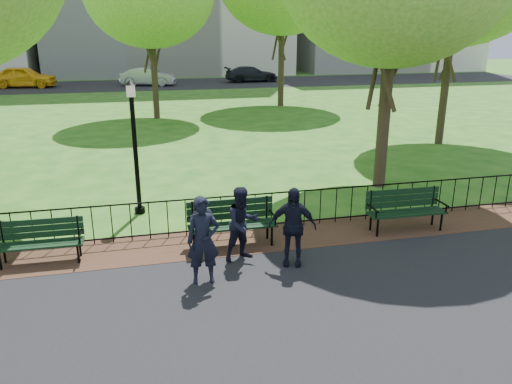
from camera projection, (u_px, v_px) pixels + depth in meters
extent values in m
plane|color=#215717|center=(249.00, 271.00, 9.69)|extent=(120.00, 120.00, 0.00)
cube|color=#322014|center=(234.00, 240.00, 11.07)|extent=(60.00, 1.60, 0.01)
cube|color=black|center=(158.00, 84.00, 42.02)|extent=(70.00, 9.00, 0.01)
cylinder|color=black|center=(229.00, 196.00, 11.26)|extent=(24.00, 0.04, 0.04)
cylinder|color=black|center=(230.00, 228.00, 11.50)|extent=(24.00, 0.04, 0.04)
cylinder|color=black|center=(230.00, 214.00, 11.39)|extent=(0.02, 0.02, 0.90)
cube|color=black|center=(233.00, 226.00, 10.66)|extent=(1.89, 0.51, 0.04)
cube|color=black|center=(230.00, 206.00, 10.80)|extent=(1.89, 0.04, 0.47)
cylinder|color=black|center=(196.00, 243.00, 10.38)|extent=(0.05, 0.05, 0.47)
cylinder|color=black|center=(272.00, 236.00, 10.74)|extent=(0.05, 0.05, 0.47)
cylinder|color=black|center=(194.00, 236.00, 10.73)|extent=(0.05, 0.05, 0.47)
cylinder|color=black|center=(267.00, 229.00, 11.09)|extent=(0.05, 0.05, 0.47)
cylinder|color=black|center=(190.00, 221.00, 10.40)|extent=(0.04, 0.59, 0.04)
cylinder|color=black|center=(273.00, 214.00, 10.80)|extent=(0.04, 0.59, 0.04)
ellipsoid|color=black|center=(203.00, 218.00, 10.34)|extent=(0.45, 0.32, 0.50)
cube|color=black|center=(40.00, 244.00, 9.88)|extent=(1.67, 0.47, 0.04)
cube|color=black|center=(40.00, 225.00, 10.00)|extent=(1.66, 0.06, 0.42)
cylinder|color=black|center=(0.00, 261.00, 9.64)|extent=(0.05, 0.05, 0.42)
cylinder|color=black|center=(78.00, 254.00, 9.94)|extent=(0.05, 0.05, 0.42)
cylinder|color=black|center=(4.00, 254.00, 9.95)|extent=(0.05, 0.05, 0.42)
cylinder|color=black|center=(80.00, 247.00, 10.25)|extent=(0.05, 0.05, 0.42)
cylinder|color=black|center=(80.00, 233.00, 9.99)|extent=(0.05, 0.52, 0.04)
cube|color=black|center=(407.00, 213.00, 11.47)|extent=(1.84, 0.53, 0.04)
cube|color=black|center=(403.00, 195.00, 11.60)|extent=(1.83, 0.08, 0.46)
cylinder|color=black|center=(378.00, 228.00, 11.21)|extent=(0.05, 0.05, 0.46)
cylinder|color=black|center=(441.00, 222.00, 11.53)|extent=(0.05, 0.05, 0.46)
cylinder|color=black|center=(371.00, 222.00, 11.55)|extent=(0.05, 0.05, 0.46)
cylinder|color=black|center=(433.00, 217.00, 11.87)|extent=(0.05, 0.05, 0.46)
cylinder|color=black|center=(372.00, 208.00, 11.23)|extent=(0.05, 0.57, 0.04)
cylinder|color=black|center=(442.00, 203.00, 11.58)|extent=(0.05, 0.57, 0.04)
cylinder|color=black|center=(140.00, 210.00, 12.74)|extent=(0.26, 0.26, 0.15)
cylinder|color=black|center=(136.00, 156.00, 12.29)|extent=(0.11, 0.11, 3.00)
cube|color=beige|center=(131.00, 91.00, 11.79)|extent=(0.21, 0.21, 0.28)
cone|color=black|center=(130.00, 83.00, 11.74)|extent=(0.30, 0.30, 0.11)
cylinder|color=#2D2116|center=(383.00, 124.00, 14.37)|extent=(0.35, 0.35, 3.73)
cylinder|color=#2D2116|center=(444.00, 93.00, 19.79)|extent=(0.32, 0.32, 4.11)
cylinder|color=#2D2116|center=(155.00, 81.00, 25.67)|extent=(0.32, 0.32, 3.82)
cylinder|color=#2D2116|center=(281.00, 69.00, 29.78)|extent=(0.34, 0.34, 4.43)
imported|color=black|center=(203.00, 240.00, 9.02)|extent=(0.62, 0.42, 1.65)
imported|color=black|center=(243.00, 224.00, 9.96)|extent=(0.82, 0.59, 1.53)
imported|color=black|center=(292.00, 227.00, 9.73)|extent=(1.01, 0.68, 1.60)
imported|color=yellow|center=(24.00, 77.00, 39.54)|extent=(5.14, 2.70, 1.67)
imported|color=#9C9EA3|center=(148.00, 77.00, 40.85)|extent=(4.68, 2.60, 1.46)
imported|color=black|center=(251.00, 74.00, 43.87)|extent=(4.63, 1.94, 1.33)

